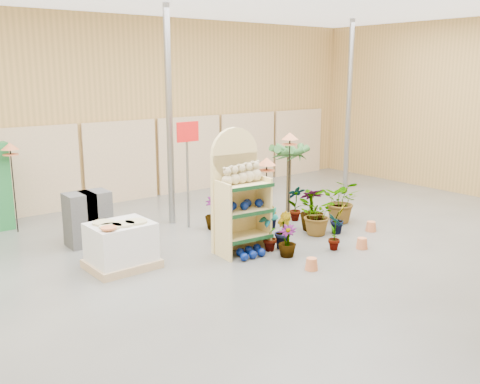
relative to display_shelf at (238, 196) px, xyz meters
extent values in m
cube|color=#555652|center=(-0.02, -1.20, -1.07)|extent=(15.00, 12.00, 0.10)
cube|color=#A78043|center=(-0.02, 4.85, 1.23)|extent=(15.00, 0.10, 4.50)
cylinder|color=gray|center=(5.48, 2.30, 1.23)|extent=(0.14, 0.14, 4.50)
cylinder|color=gray|center=(-0.02, 2.30, 1.23)|extent=(0.14, 0.14, 4.50)
cube|color=tan|center=(-2.02, 4.72, -0.02)|extent=(1.90, 0.06, 2.00)
cube|color=tan|center=(-0.02, 4.72, -0.02)|extent=(1.90, 0.06, 2.00)
cube|color=tan|center=(1.98, 4.72, -0.02)|extent=(1.90, 0.06, 2.00)
cube|color=tan|center=(3.98, 4.72, -0.02)|extent=(1.90, 0.06, 2.00)
cube|color=tan|center=(5.98, 4.72, -0.02)|extent=(1.90, 0.06, 2.00)
cube|color=#D8C079|center=(0.00, 0.10, -0.14)|extent=(0.94, 0.16, 1.77)
cylinder|color=#D8C079|center=(0.00, 0.10, 0.75)|extent=(0.94, 0.16, 0.94)
cube|color=#D8C079|center=(0.00, -0.17, -0.71)|extent=(0.93, 0.59, 0.04)
cube|color=#0F3819|center=(0.00, -0.43, -0.71)|extent=(0.89, 0.10, 0.06)
cube|color=#D8C079|center=(0.00, -0.17, -0.24)|extent=(0.93, 0.59, 0.04)
cube|color=#0F3819|center=(0.00, -0.43, -0.24)|extent=(0.89, 0.10, 0.06)
cube|color=#D8C079|center=(0.00, -0.17, 0.23)|extent=(0.93, 0.59, 0.04)
cube|color=#0F3819|center=(0.00, -0.43, 0.23)|extent=(0.89, 0.10, 0.06)
cube|color=#D8C079|center=(-0.45, -0.17, -0.35)|extent=(0.08, 0.52, 1.35)
cube|color=#D8C079|center=(0.45, -0.17, -0.35)|extent=(0.08, 0.52, 1.35)
sphere|color=tan|center=(-0.31, -0.10, 0.34)|extent=(0.19, 0.19, 0.19)
sphere|color=tan|center=(-0.31, -0.10, 0.50)|extent=(0.15, 0.15, 0.15)
sphere|color=tan|center=(-0.16, -0.10, 0.35)|extent=(0.20, 0.20, 0.20)
sphere|color=tan|center=(-0.16, -0.10, 0.51)|extent=(0.15, 0.15, 0.15)
sphere|color=tan|center=(0.00, -0.10, 0.35)|extent=(0.21, 0.21, 0.21)
sphere|color=tan|center=(0.00, -0.10, 0.52)|extent=(0.15, 0.15, 0.15)
sphere|color=tan|center=(0.16, -0.10, 0.36)|extent=(0.22, 0.22, 0.22)
sphere|color=tan|center=(0.16, -0.10, 0.53)|extent=(0.15, 0.15, 0.15)
sphere|color=tan|center=(0.31, -0.10, 0.36)|extent=(0.23, 0.23, 0.23)
sphere|color=tan|center=(0.31, -0.10, 0.54)|extent=(0.15, 0.15, 0.15)
sphere|color=navy|center=(-0.33, -0.19, -0.14)|extent=(0.16, 0.16, 0.16)
sphere|color=navy|center=(-0.17, -0.06, -0.14)|extent=(0.16, 0.16, 0.16)
sphere|color=navy|center=(0.00, -0.19, -0.14)|extent=(0.16, 0.16, 0.16)
sphere|color=navy|center=(0.17, -0.06, -0.14)|extent=(0.16, 0.16, 0.16)
sphere|color=navy|center=(0.33, -0.19, -0.14)|extent=(0.16, 0.16, 0.16)
sphere|color=navy|center=(-0.25, -0.51, -0.95)|extent=(0.15, 0.15, 0.15)
sphere|color=navy|center=(-0.16, -0.27, -0.95)|extent=(0.15, 0.15, 0.15)
sphere|color=navy|center=(-0.06, -0.51, -0.95)|extent=(0.15, 0.15, 0.15)
sphere|color=navy|center=(0.03, -0.27, -0.95)|extent=(0.15, 0.15, 0.15)
sphere|color=navy|center=(0.13, -0.51, -0.95)|extent=(0.15, 0.15, 0.15)
sphere|color=navy|center=(0.23, -0.27, -0.95)|extent=(0.15, 0.15, 0.15)
cube|color=tan|center=(-2.05, 0.49, -0.95)|extent=(1.11, 0.93, 0.13)
cube|color=white|center=(-2.05, 0.49, -0.57)|extent=(1.01, 0.84, 0.63)
cylinder|color=#C7BB89|center=(-2.27, 0.36, -0.24)|extent=(0.36, 0.36, 0.04)
cylinder|color=#C7BB89|center=(-2.05, 0.36, -0.24)|extent=(0.36, 0.36, 0.04)
cylinder|color=#C7BB89|center=(-1.82, 0.36, -0.24)|extent=(0.36, 0.36, 0.04)
cylinder|color=#C7BB89|center=(-2.27, 0.63, -0.24)|extent=(0.36, 0.36, 0.04)
cube|color=#393939|center=(-1.85, 2.00, -0.77)|extent=(0.50, 0.50, 0.50)
cube|color=#393939|center=(-1.85, 2.00, -0.27)|extent=(0.50, 0.50, 0.50)
cube|color=#393939|center=(-2.15, 2.00, -0.77)|extent=(0.50, 0.50, 0.50)
cube|color=#393939|center=(-2.15, 2.00, -0.27)|extent=(0.50, 0.50, 0.50)
cylinder|color=gray|center=(0.08, 1.80, 0.08)|extent=(0.05, 0.05, 2.20)
cube|color=red|center=(0.08, 1.76, 0.98)|extent=(0.50, 0.03, 0.40)
cylinder|color=black|center=(0.65, -0.01, -0.32)|extent=(0.02, 0.02, 1.41)
cylinder|color=#D27242|center=(0.65, -0.01, 0.39)|extent=(0.30, 0.30, 0.02)
cone|color=#D27242|center=(0.65, -0.01, 0.56)|extent=(0.34, 0.34, 0.14)
cylinder|color=black|center=(1.72, 0.53, -0.15)|extent=(0.02, 0.02, 1.74)
cylinder|color=#D27242|center=(1.72, 0.53, 0.72)|extent=(0.30, 0.30, 0.02)
cone|color=#D27242|center=(1.72, 0.53, 0.89)|extent=(0.34, 0.34, 0.14)
cylinder|color=black|center=(-2.85, 3.62, -0.23)|extent=(0.02, 0.02, 1.59)
cylinder|color=#D27242|center=(-2.85, 3.62, 0.56)|extent=(0.30, 0.30, 0.02)
cone|color=#D27242|center=(-2.85, 3.62, 0.73)|extent=(0.34, 0.34, 0.14)
cylinder|color=#41341C|center=(2.60, 1.48, -0.37)|extent=(0.10, 0.10, 1.31)
imported|color=#2B5B26|center=(0.45, -0.35, -0.62)|extent=(0.29, 0.42, 0.80)
imported|color=#2B5B26|center=(0.74, -0.38, -0.68)|extent=(0.46, 0.48, 0.67)
imported|color=#2B5B26|center=(1.79, -0.16, -0.60)|extent=(0.91, 0.96, 0.84)
imported|color=#2B5B26|center=(1.96, 0.08, -0.58)|extent=(0.64, 0.64, 0.88)
imported|color=#2B5B26|center=(2.20, 0.81, -0.63)|extent=(0.48, 0.39, 0.79)
imported|color=#2B5B26|center=(1.36, 0.64, -0.75)|extent=(0.34, 0.37, 0.55)
imported|color=#2B5B26|center=(1.29, 1.25, -0.62)|extent=(0.94, 0.94, 0.79)
imported|color=#2B5B26|center=(0.50, -0.78, -0.74)|extent=(0.41, 0.41, 0.57)
imported|color=#2B5B26|center=(1.41, -1.05, -0.67)|extent=(0.35, 0.43, 0.70)
imported|color=#2B5B26|center=(2.23, -0.39, -0.72)|extent=(0.35, 0.30, 0.60)
imported|color=#2B5B26|center=(2.89, 0.11, -0.55)|extent=(1.07, 1.11, 0.95)
imported|color=#2B5B26|center=(0.43, 1.37, -0.68)|extent=(0.51, 0.51, 0.69)
camera|label=1|loc=(-5.60, -7.35, 2.19)|focal=40.00mm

